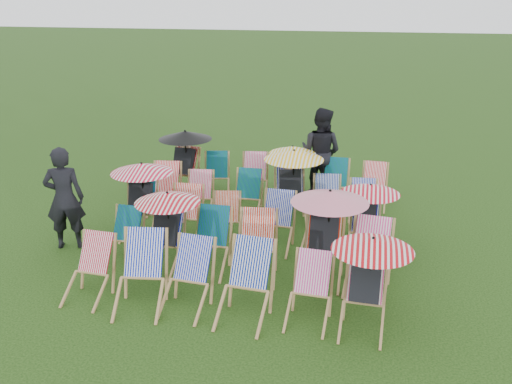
% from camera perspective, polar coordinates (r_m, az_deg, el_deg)
% --- Properties ---
extents(ground, '(100.00, 100.00, 0.00)m').
position_cam_1_polar(ground, '(10.15, -0.35, -5.31)').
color(ground, black).
rests_on(ground, ground).
extents(deckchair_0, '(0.65, 0.86, 0.89)m').
position_cam_1_polar(deckchair_0, '(8.70, -16.42, -7.46)').
color(deckchair_0, '#A57E4D').
rests_on(deckchair_0, ground).
extents(deckchair_1, '(0.79, 1.02, 1.03)m').
position_cam_1_polar(deckchair_1, '(8.25, -11.51, -8.04)').
color(deckchair_1, '#A57E4D').
rests_on(deckchair_1, ground).
extents(deckchair_2, '(0.72, 0.94, 0.95)m').
position_cam_1_polar(deckchair_2, '(8.13, -6.95, -8.51)').
color(deckchair_2, '#A57E4D').
rests_on(deckchair_2, ground).
extents(deckchair_3, '(0.77, 1.01, 1.03)m').
position_cam_1_polar(deckchair_3, '(7.84, -1.10, -9.21)').
color(deckchair_3, '#A57E4D').
rests_on(deckchair_3, ground).
extents(deckchair_4, '(0.66, 0.87, 0.89)m').
position_cam_1_polar(deckchair_4, '(7.84, 5.37, -9.89)').
color(deckchair_4, '#A57E4D').
rests_on(deckchair_4, ground).
extents(deckchair_5, '(1.08, 1.13, 1.28)m').
position_cam_1_polar(deckchair_5, '(7.67, 10.97, -8.93)').
color(deckchair_5, '#A57E4D').
rests_on(deckchair_5, ground).
extents(deckchair_6, '(0.62, 0.83, 0.86)m').
position_cam_1_polar(deckchair_6, '(9.63, -13.26, -4.50)').
color(deckchair_6, '#A57E4D').
rests_on(deckchair_6, ground).
extents(deckchair_7, '(1.05, 1.10, 1.25)m').
position_cam_1_polar(deckchair_7, '(9.26, -9.16, -3.67)').
color(deckchair_7, '#A57E4D').
rests_on(deckchair_7, ground).
extents(deckchair_8, '(0.65, 0.90, 0.96)m').
position_cam_1_polar(deckchair_8, '(9.14, -4.73, -5.02)').
color(deckchair_8, '#A57E4D').
rests_on(deckchair_8, ground).
extents(deckchair_9, '(0.74, 0.97, 0.99)m').
position_cam_1_polar(deckchair_9, '(8.92, 0.08, -5.53)').
color(deckchair_9, '#A57E4D').
rests_on(deckchair_9, ground).
extents(deckchair_10, '(1.19, 1.24, 1.42)m').
position_cam_1_polar(deckchair_10, '(8.81, 6.88, -4.19)').
color(deckchair_10, '#A57E4D').
rests_on(deckchair_10, ground).
extents(deckchair_11, '(0.77, 1.00, 1.01)m').
position_cam_1_polar(deckchair_11, '(8.74, 11.24, -6.45)').
color(deckchair_11, '#A57E4D').
rests_on(deckchair_11, ground).
extents(deckchair_12, '(1.12, 1.20, 1.32)m').
position_cam_1_polar(deckchair_12, '(10.55, -11.55, -0.59)').
color(deckchair_12, '#A57E4D').
rests_on(deckchair_12, ground).
extents(deckchair_13, '(0.65, 0.89, 0.94)m').
position_cam_1_polar(deckchair_13, '(10.25, -7.25, -2.34)').
color(deckchair_13, '#A57E4D').
rests_on(deckchair_13, ground).
extents(deckchair_14, '(0.66, 0.83, 0.82)m').
position_cam_1_polar(deckchair_14, '(10.18, -3.00, -2.72)').
color(deckchair_14, '#A57E4D').
rests_on(deckchair_14, ground).
extents(deckchair_15, '(0.67, 0.90, 0.93)m').
position_cam_1_polar(deckchair_15, '(9.89, 1.97, -3.06)').
color(deckchair_15, '#A57E4D').
rests_on(deckchair_15, ground).
extents(deckchair_16, '(0.73, 0.91, 0.90)m').
position_cam_1_polar(deckchair_16, '(9.91, 6.57, -3.24)').
color(deckchair_16, '#A57E4D').
rests_on(deckchair_16, ground).
extents(deckchair_17, '(1.00, 1.05, 1.19)m').
position_cam_1_polar(deckchair_17, '(9.84, 10.93, -2.52)').
color(deckchair_17, '#A57E4D').
rests_on(deckchair_17, ground).
extents(deckchair_18, '(0.71, 0.93, 0.94)m').
position_cam_1_polar(deckchair_18, '(11.61, -9.17, 0.28)').
color(deckchair_18, '#A57E4D').
rests_on(deckchair_18, ground).
extents(deckchair_19, '(0.65, 0.84, 0.85)m').
position_cam_1_polar(deckchair_19, '(11.29, -5.76, -0.36)').
color(deckchair_19, '#A57E4D').
rests_on(deckchair_19, ground).
extents(deckchair_20, '(0.61, 0.84, 0.90)m').
position_cam_1_polar(deckchair_20, '(11.18, -0.99, -0.37)').
color(deckchair_20, '#A57E4D').
rests_on(deckchair_20, ground).
extents(deckchair_21, '(1.15, 1.26, 1.37)m').
position_cam_1_polar(deckchair_21, '(11.00, 3.56, 0.78)').
color(deckchair_21, '#A57E4D').
rests_on(deckchair_21, ground).
extents(deckchair_22, '(0.66, 0.86, 0.88)m').
position_cam_1_polar(deckchair_22, '(10.98, 7.11, -0.95)').
color(deckchair_22, '#A57E4D').
rests_on(deckchair_22, ground).
extents(deckchair_23, '(0.63, 0.83, 0.86)m').
position_cam_1_polar(deckchair_23, '(10.89, 10.72, -1.38)').
color(deckchair_23, '#A57E4D').
rests_on(deckchair_23, ground).
extents(deckchair_24, '(1.16, 1.22, 1.37)m').
position_cam_1_polar(deckchair_24, '(12.55, -7.38, 3.10)').
color(deckchair_24, '#A57E4D').
rests_on(deckchair_24, ground).
extents(deckchair_25, '(0.74, 0.91, 0.89)m').
position_cam_1_polar(deckchair_25, '(12.41, -3.98, 1.67)').
color(deckchair_25, '#A57E4D').
rests_on(deckchair_25, ground).
extents(deckchair_26, '(0.69, 0.90, 0.91)m').
position_cam_1_polar(deckchair_26, '(12.24, -0.18, 1.52)').
color(deckchair_26, '#A57E4D').
rests_on(deckchair_26, ground).
extents(deckchair_27, '(0.99, 1.03, 1.17)m').
position_cam_1_polar(deckchair_27, '(12.02, 3.37, 1.95)').
color(deckchair_27, '#A57E4D').
rests_on(deckchair_27, ground).
extents(deckchair_28, '(0.63, 0.86, 0.91)m').
position_cam_1_polar(deckchair_28, '(11.95, 7.85, 0.84)').
color(deckchair_28, '#A57E4D').
rests_on(deckchair_28, ground).
extents(deckchair_29, '(0.62, 0.83, 0.86)m').
position_cam_1_polar(deckchair_29, '(11.99, 11.69, 0.55)').
color(deckchair_29, '#A57E4D').
rests_on(deckchair_29, ground).
extents(person_left, '(0.76, 0.61, 1.82)m').
position_cam_1_polar(person_left, '(10.27, -18.62, -0.59)').
color(person_left, black).
rests_on(person_left, ground).
extents(person_rear, '(1.13, 1.01, 1.92)m').
position_cam_1_polar(person_rear, '(12.37, 6.49, 4.02)').
color(person_rear, black).
rests_on(person_rear, ground).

